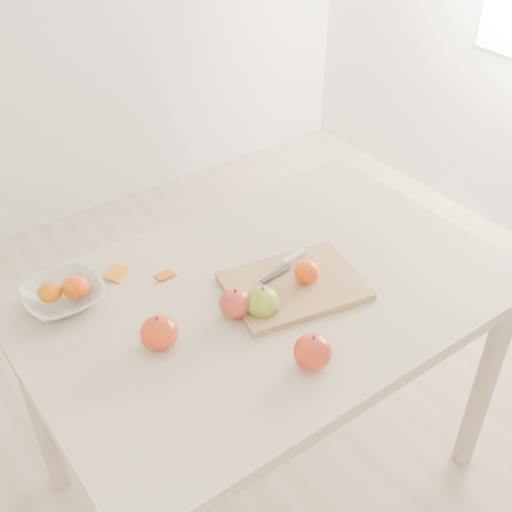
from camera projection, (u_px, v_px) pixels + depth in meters
ground at (265, 469)px, 2.04m from camera, size 3.50×3.50×0.00m
table at (268, 318)px, 1.65m from camera, size 1.20×0.80×0.75m
cutting_board at (294, 286)px, 1.58m from camera, size 0.37×0.30×0.02m
board_tangerine at (307, 272)px, 1.57m from camera, size 0.06×0.06×0.05m
fruit_bowl at (63, 296)px, 1.53m from camera, size 0.19×0.19×0.05m
bowl_tangerine_near at (50, 292)px, 1.51m from camera, size 0.06×0.06×0.05m
bowl_tangerine_far at (76, 288)px, 1.52m from camera, size 0.06×0.06×0.06m
orange_peel_a at (117, 275)px, 1.63m from camera, size 0.07×0.07×0.01m
orange_peel_b at (165, 276)px, 1.63m from camera, size 0.05×0.04×0.01m
paring_knife at (291, 260)px, 1.64m from camera, size 0.17×0.05×0.01m
apple_green at (263, 302)px, 1.49m from camera, size 0.08×0.08×0.07m
apple_red_b at (159, 333)px, 1.41m from camera, size 0.09×0.09×0.08m
apple_red_e at (236, 304)px, 1.49m from camera, size 0.08×0.08×0.07m
apple_red_c at (313, 352)px, 1.36m from camera, size 0.08×0.08×0.08m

